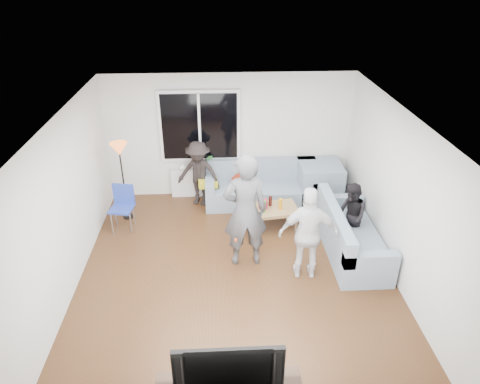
{
  "coord_description": "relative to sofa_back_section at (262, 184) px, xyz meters",
  "views": [
    {
      "loc": [
        -0.24,
        -5.71,
        4.53
      ],
      "look_at": [
        0.1,
        0.6,
        1.15
      ],
      "focal_mm": 32.84,
      "sensor_mm": 36.0,
      "label": 1
    }
  ],
  "objects": [
    {
      "name": "sofa_right_section",
      "position": [
        1.39,
        -1.84,
        0.0
      ],
      "size": [
        2.0,
        0.85,
        0.85
      ],
      "primitive_type": null,
      "rotation": [
        0.0,
        0.0,
        1.57
      ],
      "color": "gray",
      "rests_on": "floor"
    },
    {
      "name": "coffee_table",
      "position": [
        0.03,
        -0.95,
        -0.22
      ],
      "size": [
        1.17,
        0.75,
        0.4
      ],
      "primitive_type": "cube",
      "rotation": [
        0.0,
        0.0,
        0.14
      ],
      "color": "#A87C51",
      "rests_on": "floor"
    },
    {
      "name": "wall_left",
      "position": [
        -3.15,
        -2.27,
        0.88
      ],
      "size": [
        0.04,
        5.5,
        2.6
      ],
      "primitive_type": "cube",
      "color": "silver",
      "rests_on": "ground"
    },
    {
      "name": "spectator_right",
      "position": [
        1.39,
        -1.62,
        0.17
      ],
      "size": [
        0.53,
        0.64,
        1.2
      ],
      "primitive_type": "imported",
      "rotation": [
        0.0,
        0.0,
        -1.43
      ],
      "color": "black",
      "rests_on": "floor"
    },
    {
      "name": "floor_lamp",
      "position": [
        -2.68,
        -0.45,
        0.36
      ],
      "size": [
        0.32,
        0.32,
        1.56
      ],
      "primitive_type": null,
      "color": "orange",
      "rests_on": "floor"
    },
    {
      "name": "player_left",
      "position": [
        -0.47,
        -2.01,
        0.55
      ],
      "size": [
        0.75,
        0.53,
        1.95
      ],
      "primitive_type": "imported",
      "rotation": [
        0.0,
        0.0,
        3.23
      ],
      "color": "#46464A",
      "rests_on": "floor"
    },
    {
      "name": "bottle_c",
      "position": [
        0.08,
        -0.84,
        0.07
      ],
      "size": [
        0.07,
        0.07,
        0.2
      ],
      "primitive_type": "cylinder",
      "color": "black",
      "rests_on": "coffee_table"
    },
    {
      "name": "spectator_back",
      "position": [
        -1.28,
        0.03,
        0.26
      ],
      "size": [
        1.0,
        0.76,
        1.37
      ],
      "primitive_type": "imported",
      "rotation": [
        0.0,
        0.0,
        -0.32
      ],
      "color": "black",
      "rests_on": "floor"
    },
    {
      "name": "potted_plant",
      "position": [
        -1.08,
        0.35,
        0.36
      ],
      "size": [
        0.19,
        0.15,
        0.34
      ],
      "primitive_type": "imported",
      "rotation": [
        0.0,
        0.0,
        0.01
      ],
      "color": "#2C6E2E",
      "rests_on": "radiator"
    },
    {
      "name": "vase",
      "position": [
        -1.62,
        0.35,
        0.27
      ],
      "size": [
        0.15,
        0.15,
        0.15
      ],
      "primitive_type": "imported",
      "rotation": [
        0.0,
        0.0,
        -0.05
      ],
      "color": "white",
      "rests_on": "radiator"
    },
    {
      "name": "ceiling",
      "position": [
        -0.63,
        -2.27,
        2.2
      ],
      "size": [
        5.0,
        5.5,
        0.04
      ],
      "primitive_type": "cube",
      "color": "white",
      "rests_on": "ground"
    },
    {
      "name": "window_glass",
      "position": [
        -1.23,
        0.38,
        1.12
      ],
      "size": [
        1.5,
        0.02,
        1.35
      ],
      "primitive_type": "cube",
      "color": "black",
      "rests_on": "window_frame"
    },
    {
      "name": "television",
      "position": [
        -0.82,
        -4.77,
        0.35
      ],
      "size": [
        1.15,
        0.15,
        0.66
      ],
      "primitive_type": "imported",
      "color": "black",
      "rests_on": "tv_console"
    },
    {
      "name": "sofa_back_section",
      "position": [
        0.0,
        0.0,
        0.0
      ],
      "size": [
        2.3,
        0.85,
        0.85
      ],
      "primitive_type": null,
      "color": "gray",
      "rests_on": "floor"
    },
    {
      "name": "sofa_corner",
      "position": [
        1.2,
        0.0,
        0.0
      ],
      "size": [
        0.85,
        0.85,
        0.85
      ],
      "primitive_type": "cube",
      "color": "gray",
      "rests_on": "floor"
    },
    {
      "name": "radiator",
      "position": [
        -1.23,
        0.38,
        -0.11
      ],
      "size": [
        1.3,
        0.12,
        0.62
      ],
      "primitive_type": "cube",
      "color": "silver",
      "rests_on": "floor"
    },
    {
      "name": "floor",
      "position": [
        -0.63,
        -2.27,
        -0.45
      ],
      "size": [
        5.0,
        5.5,
        0.04
      ],
      "primitive_type": "cube",
      "color": "#56351C",
      "rests_on": "ground"
    },
    {
      "name": "wall_right",
      "position": [
        1.89,
        -2.27,
        0.88
      ],
      "size": [
        0.04,
        5.5,
        2.6
      ],
      "primitive_type": "cube",
      "color": "silver",
      "rests_on": "ground"
    },
    {
      "name": "window_frame",
      "position": [
        -1.23,
        0.42,
        1.12
      ],
      "size": [
        1.62,
        0.06,
        1.47
      ],
      "primitive_type": "cube",
      "color": "white",
      "rests_on": "wall_back"
    },
    {
      "name": "bottle_d",
      "position": [
        0.25,
        -0.98,
        0.08
      ],
      "size": [
        0.07,
        0.07,
        0.22
      ],
      "primitive_type": "cylinder",
      "color": "#C77F11",
      "rests_on": "coffee_table"
    },
    {
      "name": "pitcher",
      "position": [
        -0.06,
        -0.92,
        0.06
      ],
      "size": [
        0.17,
        0.17,
        0.17
      ],
      "primitive_type": "cylinder",
      "color": "maroon",
      "rests_on": "coffee_table"
    },
    {
      "name": "wall_front",
      "position": [
        -0.63,
        -5.04,
        0.88
      ],
      "size": [
        5.0,
        0.04,
        2.6
      ],
      "primitive_type": "cube",
      "color": "silver",
      "rests_on": "ground"
    },
    {
      "name": "cushion_yellow",
      "position": [
        -1.1,
        -0.02,
        0.09
      ],
      "size": [
        0.41,
        0.36,
        0.14
      ],
      "primitive_type": "cube",
      "rotation": [
        0.0,
        0.0,
        0.1
      ],
      "color": "gold",
      "rests_on": "sofa_back_section"
    },
    {
      "name": "cushion_red",
      "position": [
        -0.39,
        0.06,
        0.09
      ],
      "size": [
        0.46,
        0.44,
        0.13
      ],
      "primitive_type": "cube",
      "rotation": [
        0.0,
        0.0,
        -0.54
      ],
      "color": "maroon",
      "rests_on": "sofa_back_section"
    },
    {
      "name": "side_chair",
      "position": [
        -2.68,
        -0.88,
        0.01
      ],
      "size": [
        0.46,
        0.46,
        0.86
      ],
      "primitive_type": null,
      "rotation": [
        0.0,
        0.0,
        -0.17
      ],
      "color": "#253CA2",
      "rests_on": "floor"
    },
    {
      "name": "player_right",
      "position": [
        0.48,
        -2.41,
        0.36
      ],
      "size": [
        0.95,
        0.47,
        1.57
      ],
      "primitive_type": "imported",
      "rotation": [
        0.0,
        0.0,
        3.05
      ],
      "color": "silver",
      "rests_on": "floor"
    },
    {
      "name": "bottle_b",
      "position": [
        -0.07,
        -1.06,
        0.09
      ],
      "size": [
        0.08,
        0.08,
        0.22
      ],
      "primitive_type": "cylinder",
      "color": "#2D921A",
      "rests_on": "coffee_table"
    },
    {
      "name": "window_mullion",
      "position": [
        -1.23,
        0.37,
        1.12
      ],
      "size": [
        0.05,
        0.03,
        1.35
      ],
      "primitive_type": "cube",
      "color": "white",
      "rests_on": "window_frame"
    },
    {
      "name": "wall_back",
      "position": [
        -0.63,
        0.5,
        0.88
      ],
      "size": [
        5.0,
        0.04,
        2.6
      ],
      "primitive_type": "cube",
      "color": "silver",
      "rests_on": "ground"
    },
    {
      "name": "bottle_a",
      "position": [
        -0.26,
        -0.8,
        0.07
      ],
      "size": [
        0.07,
        0.07,
        0.19
      ],
      "primitive_type": "cylinder",
      "color": "#F6490E",
      "rests_on": "coffee_table"
    }
  ]
}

